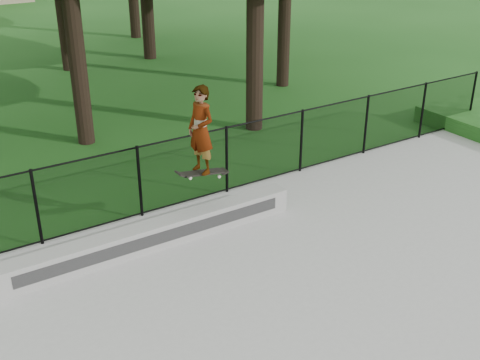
# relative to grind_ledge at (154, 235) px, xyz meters

# --- Properties ---
(ground) EXTENTS (100.00, 100.00, 0.00)m
(ground) POSITION_rel_grind_ledge_xyz_m (2.29, -4.70, -0.29)
(ground) COLOR #1B4E16
(ground) RESTS_ON ground
(concrete_slab) EXTENTS (14.00, 12.00, 0.06)m
(concrete_slab) POSITION_rel_grind_ledge_xyz_m (2.29, -4.70, -0.26)
(concrete_slab) COLOR #A9AAA4
(concrete_slab) RESTS_ON ground
(grind_ledge) EXTENTS (5.68, 0.40, 0.47)m
(grind_ledge) POSITION_rel_grind_ledge_xyz_m (0.00, 0.00, 0.00)
(grind_ledge) COLOR #A2A19D
(grind_ledge) RESTS_ON concrete_slab
(skater_airborne) EXTENTS (0.84, 0.65, 1.76)m
(skater_airborne) POSITION_rel_grind_ledge_xyz_m (1.02, -0.01, 1.78)
(skater_airborne) COLOR black
(skater_airborne) RESTS_ON ground
(chainlink_fence) EXTENTS (16.06, 0.06, 1.50)m
(chainlink_fence) POSITION_rel_grind_ledge_xyz_m (2.29, 1.20, 0.52)
(chainlink_fence) COLOR black
(chainlink_fence) RESTS_ON concrete_slab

